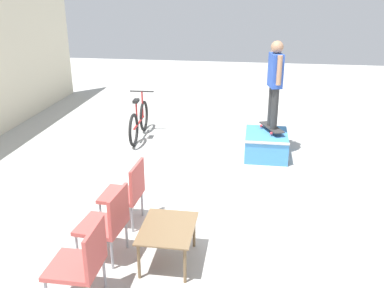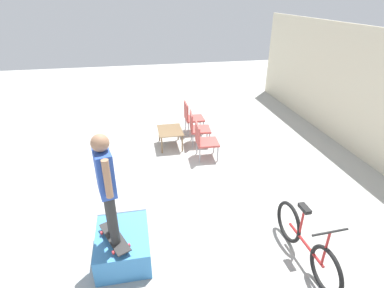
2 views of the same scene
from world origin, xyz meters
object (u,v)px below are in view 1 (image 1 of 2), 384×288
skateboard_on_ramp (272,127)px  coffee_table (168,231)px  patio_chair_center (108,221)px  patio_chair_right (127,190)px  skate_ramp_box (266,144)px  patio_chair_left (83,260)px  bicycle (139,121)px  person_skater (275,78)px

skateboard_on_ramp → coffee_table: (-3.71, 1.28, -0.11)m
patio_chair_center → patio_chair_right: same height
skate_ramp_box → patio_chair_left: patio_chair_left is taller
skateboard_on_ramp → bicycle: bearing=56.2°
person_skater → coffee_table: size_ratio=2.01×
coffee_table → patio_chair_center: patio_chair_center is taller
skate_ramp_box → coffee_table: coffee_table is taller
person_skater → bicycle: 3.02m
patio_chair_center → skateboard_on_ramp: bearing=157.3°
bicycle → person_skater: bearing=-102.2°
coffee_table → bicycle: 4.44m
coffee_table → bicycle: (4.19, 1.48, -0.05)m
skate_ramp_box → bicycle: (0.62, 2.67, 0.14)m
skateboard_on_ramp → patio_chair_right: (-2.93, 1.99, -0.02)m
person_skater → patio_chair_center: (-3.72, 1.99, -0.98)m
skate_ramp_box → skateboard_on_ramp: 0.35m
skateboard_on_ramp → patio_chair_center: bearing=127.9°
patio_chair_center → bicycle: (4.20, 0.76, -0.14)m
skateboard_on_ramp → patio_chair_left: patio_chair_left is taller
bicycle → coffee_table: bearing=-162.9°
person_skater → bicycle: size_ratio=0.98×
skateboard_on_ramp → coffee_table: bearing=137.1°
skateboard_on_ramp → bicycle: 2.80m
person_skater → bicycle: bearing=67.2°
bicycle → patio_chair_center: bearing=-172.0°
patio_chair_right → person_skater: bearing=148.5°
coffee_table → patio_chair_left: patio_chair_left is taller
skateboard_on_ramp → patio_chair_right: size_ratio=0.84×
skateboard_on_ramp → skate_ramp_box: bearing=123.7°
patio_chair_left → patio_chair_right: (1.57, 0.00, 0.00)m
skate_ramp_box → patio_chair_center: patio_chair_center is taller
coffee_table → skate_ramp_box: bearing=-18.4°
bicycle → skateboard_on_ramp: bearing=-102.2°
patio_chair_center → patio_chair_right: (0.79, -0.00, 0.00)m
bicycle → skate_ramp_box: bearing=-105.5°
coffee_table → patio_chair_right: 1.06m
patio_chair_right → skateboard_on_ramp: bearing=148.5°
patio_chair_center → bicycle: bicycle is taller
skateboard_on_ramp → coffee_table: 3.92m
skateboard_on_ramp → coffee_table: skateboard_on_ramp is taller
skateboard_on_ramp → patio_chair_center: (-3.72, 1.99, -0.02)m
patio_chair_center → patio_chair_right: size_ratio=1.00×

